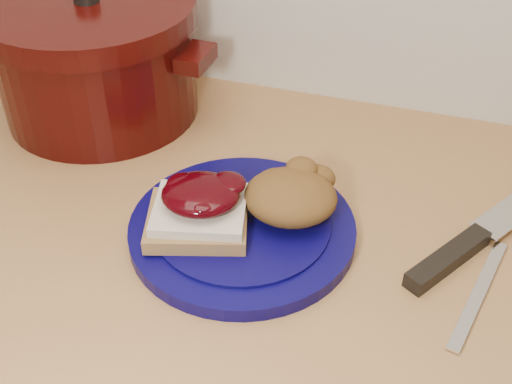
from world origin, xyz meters
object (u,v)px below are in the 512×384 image
(butter_knife, at_px, (479,292))
(pepper_grinder, at_px, (117,52))
(plate, at_px, (242,229))
(chef_knife, at_px, (473,240))
(dutch_oven, at_px, (96,58))

(butter_knife, relative_size, pepper_grinder, 1.28)
(plate, bearing_deg, pepper_grinder, 138.02)
(chef_knife, relative_size, butter_knife, 1.71)
(butter_knife, distance_m, pepper_grinder, 0.60)
(plate, height_order, dutch_oven, dutch_oven)
(plate, xyz_separation_m, butter_knife, (0.26, -0.01, -0.01))
(plate, distance_m, chef_knife, 0.26)
(plate, distance_m, pepper_grinder, 0.38)
(chef_knife, height_order, butter_knife, chef_knife)
(chef_knife, xyz_separation_m, dutch_oven, (-0.53, 0.14, 0.08))
(butter_knife, height_order, dutch_oven, dutch_oven)
(chef_knife, distance_m, pepper_grinder, 0.57)
(plate, bearing_deg, butter_knife, -2.66)
(dutch_oven, height_order, pepper_grinder, dutch_oven)
(dutch_oven, bearing_deg, pepper_grinder, 88.57)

